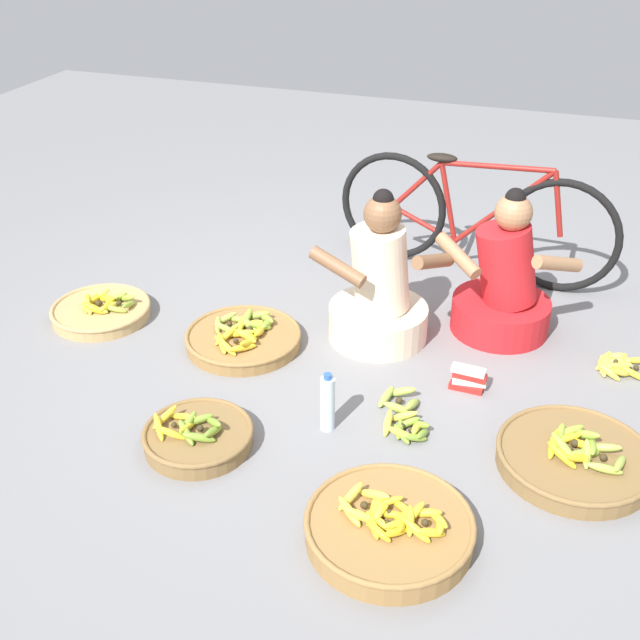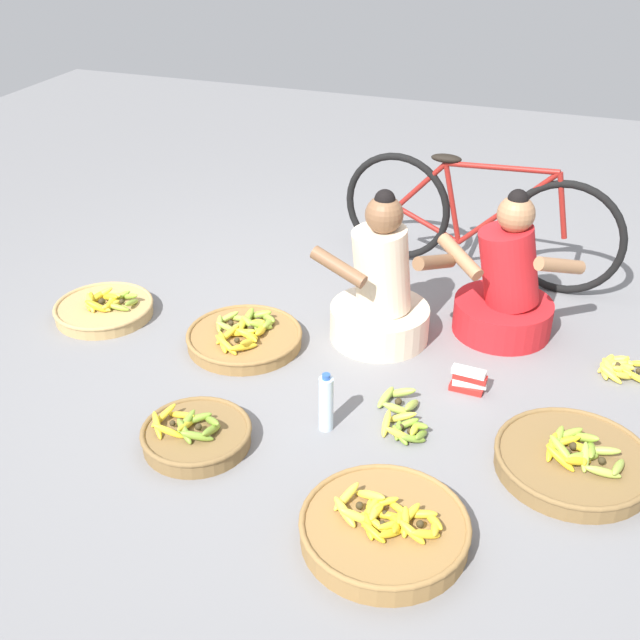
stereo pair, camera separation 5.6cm
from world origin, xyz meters
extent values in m
plane|color=slate|center=(0.00, 0.00, 0.00)|extent=(10.00, 10.00, 0.00)
cylinder|color=beige|center=(0.15, 0.30, 0.09)|extent=(0.52, 0.52, 0.18)
cylinder|color=beige|center=(0.15, 0.30, 0.40)|extent=(0.41, 0.39, 0.46)
sphere|color=brown|center=(0.15, 0.30, 0.70)|extent=(0.19, 0.19, 0.19)
sphere|color=black|center=(0.15, 0.30, 0.78)|extent=(0.10, 0.10, 0.10)
cylinder|color=brown|center=(-0.01, 0.09, 0.48)|extent=(0.32, 0.14, 0.16)
cylinder|color=brown|center=(0.42, 0.30, 0.48)|extent=(0.18, 0.31, 0.16)
cylinder|color=red|center=(0.75, 0.59, 0.09)|extent=(0.52, 0.52, 0.18)
cylinder|color=red|center=(0.75, 0.59, 0.39)|extent=(0.40, 0.34, 0.46)
sphere|color=#9E704C|center=(0.75, 0.59, 0.68)|extent=(0.19, 0.19, 0.19)
sphere|color=black|center=(0.75, 0.59, 0.75)|extent=(0.10, 0.10, 0.10)
cylinder|color=#9E704C|center=(0.52, 0.44, 0.47)|extent=(0.28, 0.25, 0.16)
cylinder|color=#9E704C|center=(1.00, 0.51, 0.47)|extent=(0.26, 0.28, 0.16)
torus|color=black|center=(-0.03, 1.27, 0.34)|extent=(0.68, 0.13, 0.68)
torus|color=black|center=(0.99, 1.15, 0.34)|extent=(0.68, 0.13, 0.68)
cylinder|color=maroon|center=(0.64, 1.19, 0.45)|extent=(0.55, 0.10, 0.55)
cylinder|color=maroon|center=(0.32, 1.23, 0.43)|extent=(0.15, 0.05, 0.49)
cylinder|color=maroon|center=(0.58, 1.20, 0.69)|extent=(0.65, 0.11, 0.08)
cylinder|color=maroon|center=(0.18, 1.25, 0.27)|extent=(0.42, 0.08, 0.18)
cylinder|color=maroon|center=(0.12, 1.25, 0.50)|extent=(0.32, 0.07, 0.35)
cylinder|color=maroon|center=(0.95, 1.15, 0.53)|extent=(0.11, 0.05, 0.38)
ellipsoid|color=black|center=(0.26, 1.24, 0.70)|extent=(0.18, 0.08, 0.05)
cylinder|color=tan|center=(-1.35, 0.00, 0.03)|extent=(0.53, 0.53, 0.07)
torus|color=tan|center=(-1.35, 0.00, 0.07)|extent=(0.54, 0.54, 0.02)
ellipsoid|color=#8CAD38|center=(-1.19, 0.04, 0.09)|extent=(0.04, 0.14, 0.07)
ellipsoid|color=#8CAD38|center=(-1.23, 0.09, 0.09)|extent=(0.14, 0.06, 0.08)
ellipsoid|color=#8CAD38|center=(-1.29, 0.08, 0.09)|extent=(0.12, 0.12, 0.07)
ellipsoid|color=#8CAD38|center=(-1.30, 0.01, 0.09)|extent=(0.08, 0.14, 0.05)
ellipsoid|color=#8CAD38|center=(-1.24, -0.02, 0.09)|extent=(0.14, 0.05, 0.05)
sphere|color=#382D19|center=(-1.25, 0.04, 0.09)|extent=(0.03, 0.03, 0.03)
ellipsoid|color=yellow|center=(-1.28, -0.01, 0.09)|extent=(0.06, 0.16, 0.06)
ellipsoid|color=yellow|center=(-1.33, 0.07, 0.09)|extent=(0.16, 0.06, 0.07)
ellipsoid|color=yellow|center=(-1.39, 0.05, 0.10)|extent=(0.13, 0.12, 0.09)
ellipsoid|color=yellow|center=(-1.39, -0.05, 0.10)|extent=(0.13, 0.13, 0.08)
ellipsoid|color=yellow|center=(-1.33, -0.07, 0.09)|extent=(0.15, 0.06, 0.06)
sphere|color=#382D19|center=(-1.35, 0.00, 0.09)|extent=(0.03, 0.03, 0.03)
ellipsoid|color=gold|center=(-1.29, 0.00, 0.09)|extent=(0.06, 0.14, 0.06)
ellipsoid|color=gold|center=(-1.33, 0.05, 0.10)|extent=(0.14, 0.07, 0.07)
ellipsoid|color=gold|center=(-1.40, 0.02, 0.09)|extent=(0.10, 0.14, 0.07)
ellipsoid|color=gold|center=(-1.40, -0.03, 0.10)|extent=(0.09, 0.14, 0.08)
ellipsoid|color=gold|center=(-1.34, -0.07, 0.10)|extent=(0.14, 0.05, 0.08)
sphere|color=#382D19|center=(-1.35, -0.01, 0.09)|extent=(0.03, 0.03, 0.03)
cylinder|color=brown|center=(-0.34, -0.82, 0.04)|extent=(0.47, 0.47, 0.07)
torus|color=brown|center=(-0.34, -0.82, 0.07)|extent=(0.48, 0.48, 0.02)
ellipsoid|color=olive|center=(-0.26, -0.83, 0.11)|extent=(0.04, 0.15, 0.08)
ellipsoid|color=olive|center=(-0.29, -0.78, 0.11)|extent=(0.14, 0.12, 0.08)
ellipsoid|color=olive|center=(-0.36, -0.78, 0.10)|extent=(0.14, 0.11, 0.06)
ellipsoid|color=olive|center=(-0.39, -0.82, 0.10)|extent=(0.05, 0.15, 0.08)
ellipsoid|color=olive|center=(-0.37, -0.88, 0.10)|extent=(0.13, 0.12, 0.08)
ellipsoid|color=olive|center=(-0.30, -0.89, 0.10)|extent=(0.15, 0.09, 0.07)
sphere|color=#382D19|center=(-0.33, -0.83, 0.10)|extent=(0.03, 0.03, 0.03)
ellipsoid|color=yellow|center=(-0.38, -0.84, 0.10)|extent=(0.03, 0.15, 0.08)
ellipsoid|color=yellow|center=(-0.44, -0.78, 0.10)|extent=(0.15, 0.05, 0.07)
ellipsoid|color=yellow|center=(-0.50, -0.81, 0.11)|extent=(0.09, 0.14, 0.08)
ellipsoid|color=yellow|center=(-0.49, -0.88, 0.11)|extent=(0.11, 0.13, 0.08)
ellipsoid|color=yellow|center=(-0.43, -0.90, 0.11)|extent=(0.15, 0.06, 0.09)
sphere|color=#382D19|center=(-0.44, -0.84, 0.10)|extent=(0.03, 0.03, 0.03)
cylinder|color=brown|center=(1.20, -0.44, 0.04)|extent=(0.64, 0.64, 0.07)
torus|color=brown|center=(1.20, -0.44, 0.07)|extent=(0.65, 0.65, 0.02)
ellipsoid|color=#9EB747|center=(1.37, -0.49, 0.10)|extent=(0.07, 0.15, 0.06)
ellipsoid|color=#9EB747|center=(1.31, -0.41, 0.10)|extent=(0.15, 0.04, 0.07)
ellipsoid|color=#9EB747|center=(1.24, -0.48, 0.11)|extent=(0.05, 0.15, 0.08)
ellipsoid|color=#9EB747|center=(1.32, -0.54, 0.10)|extent=(0.15, 0.05, 0.06)
sphere|color=#382D19|center=(1.31, -0.47, 0.10)|extent=(0.03, 0.03, 0.03)
ellipsoid|color=#8CAD38|center=(1.26, -0.41, 0.10)|extent=(0.05, 0.16, 0.07)
ellipsoid|color=#8CAD38|center=(1.22, -0.36, 0.11)|extent=(0.15, 0.11, 0.10)
ellipsoid|color=#8CAD38|center=(1.16, -0.36, 0.11)|extent=(0.15, 0.11, 0.08)
ellipsoid|color=#8CAD38|center=(1.12, -0.41, 0.11)|extent=(0.06, 0.16, 0.08)
ellipsoid|color=#8CAD38|center=(1.15, -0.47, 0.11)|extent=(0.15, 0.12, 0.10)
ellipsoid|color=#8CAD38|center=(1.23, -0.47, 0.10)|extent=(0.15, 0.13, 0.07)
sphere|color=#382D19|center=(1.19, -0.42, 0.10)|extent=(0.03, 0.03, 0.03)
ellipsoid|color=gold|center=(1.24, -0.46, 0.10)|extent=(0.04, 0.15, 0.06)
ellipsoid|color=gold|center=(1.21, -0.41, 0.10)|extent=(0.14, 0.11, 0.07)
ellipsoid|color=gold|center=(1.15, -0.40, 0.10)|extent=(0.15, 0.08, 0.08)
ellipsoid|color=gold|center=(1.11, -0.46, 0.11)|extent=(0.04, 0.15, 0.09)
ellipsoid|color=gold|center=(1.15, -0.53, 0.11)|extent=(0.15, 0.09, 0.09)
ellipsoid|color=gold|center=(1.22, -0.51, 0.11)|extent=(0.13, 0.12, 0.08)
sphere|color=#382D19|center=(1.17, -0.47, 0.10)|extent=(0.03, 0.03, 0.03)
cylinder|color=olive|center=(-0.49, -0.01, 0.03)|extent=(0.59, 0.59, 0.07)
torus|color=olive|center=(-0.49, -0.01, 0.07)|extent=(0.61, 0.61, 0.02)
ellipsoid|color=yellow|center=(-0.40, 0.00, 0.09)|extent=(0.05, 0.13, 0.07)
ellipsoid|color=yellow|center=(-0.46, 0.05, 0.10)|extent=(0.13, 0.04, 0.08)
ellipsoid|color=yellow|center=(-0.51, 0.00, 0.10)|extent=(0.05, 0.13, 0.08)
ellipsoid|color=yellow|center=(-0.45, -0.06, 0.10)|extent=(0.13, 0.05, 0.08)
sphere|color=#382D19|center=(-0.45, 0.00, 0.10)|extent=(0.04, 0.04, 0.04)
ellipsoid|color=#8CAD38|center=(-0.39, 0.09, 0.09)|extent=(0.04, 0.14, 0.06)
ellipsoid|color=#8CAD38|center=(-0.42, 0.14, 0.09)|extent=(0.13, 0.11, 0.06)
ellipsoid|color=#8CAD38|center=(-0.47, 0.15, 0.10)|extent=(0.14, 0.08, 0.08)
ellipsoid|color=#8CAD38|center=(-0.51, 0.09, 0.10)|extent=(0.05, 0.14, 0.09)
ellipsoid|color=#8CAD38|center=(-0.47, 0.04, 0.10)|extent=(0.14, 0.08, 0.09)
ellipsoid|color=#8CAD38|center=(-0.42, 0.04, 0.10)|extent=(0.13, 0.12, 0.09)
sphere|color=#382D19|center=(-0.45, 0.09, 0.10)|extent=(0.04, 0.04, 0.04)
ellipsoid|color=#9EB747|center=(-0.52, 0.01, 0.09)|extent=(0.06, 0.14, 0.07)
ellipsoid|color=#9EB747|center=(-0.56, 0.08, 0.09)|extent=(0.14, 0.08, 0.07)
ellipsoid|color=#9EB747|center=(-0.62, 0.07, 0.09)|extent=(0.12, 0.12, 0.07)
ellipsoid|color=#9EB747|center=(-0.63, 0.00, 0.09)|extent=(0.08, 0.14, 0.06)
ellipsoid|color=#9EB747|center=(-0.57, -0.03, 0.10)|extent=(0.14, 0.05, 0.08)
sphere|color=#382D19|center=(-0.58, 0.03, 0.09)|extent=(0.03, 0.03, 0.03)
ellipsoid|color=yellow|center=(-0.41, -0.13, 0.10)|extent=(0.05, 0.16, 0.10)
ellipsoid|color=yellow|center=(-0.43, -0.06, 0.09)|extent=(0.15, 0.13, 0.06)
ellipsoid|color=yellow|center=(-0.48, -0.05, 0.10)|extent=(0.16, 0.05, 0.08)
ellipsoid|color=yellow|center=(-0.54, -0.09, 0.10)|extent=(0.10, 0.16, 0.08)
ellipsoid|color=yellow|center=(-0.53, -0.16, 0.09)|extent=(0.12, 0.15, 0.07)
ellipsoid|color=yellow|center=(-0.50, -0.19, 0.10)|extent=(0.16, 0.09, 0.08)
ellipsoid|color=yellow|center=(-0.42, -0.16, 0.09)|extent=(0.13, 0.15, 0.06)
sphere|color=#382D19|center=(-0.48, -0.12, 0.09)|extent=(0.03, 0.03, 0.03)
cylinder|color=olive|center=(0.57, -1.09, 0.04)|extent=(0.63, 0.63, 0.09)
torus|color=olive|center=(0.57, -1.09, 0.09)|extent=(0.64, 0.64, 0.02)
ellipsoid|color=yellow|center=(0.76, -1.07, 0.11)|extent=(0.05, 0.13, 0.06)
ellipsoid|color=yellow|center=(0.74, -1.04, 0.11)|extent=(0.11, 0.12, 0.06)
ellipsoid|color=yellow|center=(0.69, -1.02, 0.11)|extent=(0.13, 0.05, 0.05)
ellipsoid|color=yellow|center=(0.65, -1.05, 0.12)|extent=(0.09, 0.13, 0.08)
ellipsoid|color=yellow|center=(0.65, -1.09, 0.12)|extent=(0.06, 0.13, 0.08)
ellipsoid|color=yellow|center=(0.68, -1.13, 0.12)|extent=(0.13, 0.07, 0.08)
ellipsoid|color=yellow|center=(0.73, -1.12, 0.12)|extent=(0.12, 0.10, 0.08)
sphere|color=#382D19|center=(0.70, -1.08, 0.11)|extent=(0.03, 0.03, 0.03)
ellipsoid|color=yellow|center=(0.63, -1.06, 0.12)|extent=(0.04, 0.13, 0.07)
ellipsoid|color=yellow|center=(0.60, -1.02, 0.11)|extent=(0.12, 0.11, 0.06)
ellipsoid|color=yellow|center=(0.54, -1.02, 0.11)|extent=(0.13, 0.08, 0.06)
ellipsoid|color=yellow|center=(0.51, -1.05, 0.11)|extent=(0.07, 0.13, 0.07)
ellipsoid|color=yellow|center=(0.51, -1.08, 0.11)|extent=(0.06, 0.14, 0.05)
ellipsoid|color=yellow|center=(0.55, -1.12, 0.11)|extent=(0.13, 0.08, 0.05)
ellipsoid|color=yellow|center=(0.61, -1.11, 0.11)|extent=(0.11, 0.11, 0.05)
sphere|color=#382D19|center=(0.57, -1.07, 0.11)|extent=(0.03, 0.03, 0.03)
ellipsoid|color=yellow|center=(0.53, -1.06, 0.11)|extent=(0.04, 0.15, 0.06)
ellipsoid|color=yellow|center=(0.49, -1.00, 0.12)|extent=(0.15, 0.08, 0.08)
ellipsoid|color=yellow|center=(0.41, -1.04, 0.12)|extent=(0.09, 0.15, 0.08)
ellipsoid|color=yellow|center=(0.43, -1.11, 0.12)|extent=(0.14, 0.12, 0.07)
ellipsoid|color=yellow|center=(0.48, -1.13, 0.12)|extent=(0.15, 0.06, 0.09)
sphere|color=#382D19|center=(0.47, -1.06, 0.11)|extent=(0.03, 0.03, 0.03)
ellipsoid|color=gold|center=(0.63, -1.12, 0.12)|extent=(0.04, 0.12, 0.07)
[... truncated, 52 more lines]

